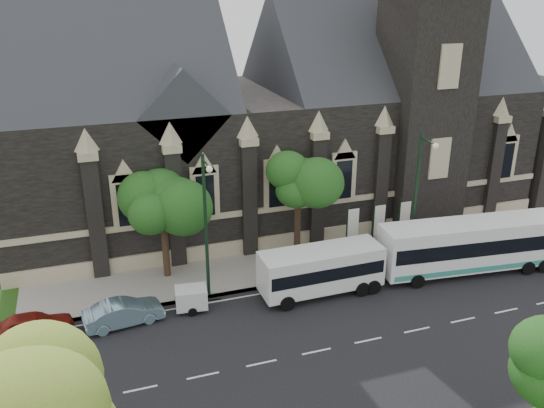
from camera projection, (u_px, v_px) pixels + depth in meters
name	position (u px, v px, depth m)	size (l,w,h in m)	color
ground	(316.00, 351.00, 29.48)	(160.00, 160.00, 0.00)	black
sidewalk	(260.00, 269.00, 37.81)	(80.00, 5.00, 0.15)	gray
museum	(285.00, 114.00, 44.57)	(40.00, 17.70, 29.90)	black
tree_walk_right	(300.00, 176.00, 37.75)	(4.08, 4.08, 7.80)	black
tree_walk_left	(164.00, 193.00, 35.05)	(3.91, 3.91, 7.64)	black
street_lamp_near	(418.00, 193.00, 36.88)	(0.36, 1.88, 9.00)	black
street_lamp_mid	(206.00, 220.00, 32.64)	(0.36, 1.88, 9.00)	black
banner_flag_left	(351.00, 227.00, 38.43)	(0.90, 0.10, 4.00)	black
banner_flag_center	(377.00, 224.00, 39.04)	(0.90, 0.10, 4.00)	black
banner_flag_right	(403.00, 220.00, 39.64)	(0.90, 0.10, 4.00)	black
tour_coach	(471.00, 245.00, 36.96)	(12.27, 3.81, 3.52)	white
shuttle_bus	(321.00, 268.00, 34.44)	(7.57, 2.74, 2.91)	white
box_trailer	(191.00, 298.00, 32.95)	(2.68, 1.58, 1.40)	silver
sedan	(124.00, 313.00, 31.61)	(1.52, 4.36, 1.44)	#7194A4
car_far_red	(32.00, 325.00, 30.47)	(1.67, 4.16, 1.42)	maroon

